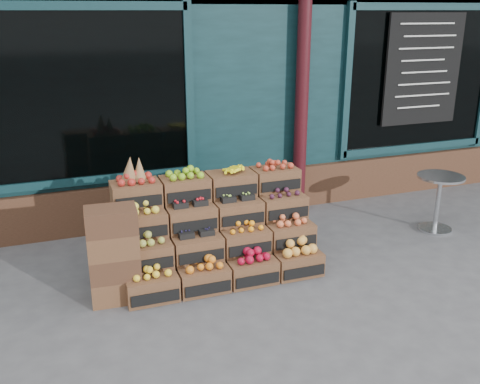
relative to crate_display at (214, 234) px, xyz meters
name	(u,v)px	position (x,y,z in m)	size (l,w,h in m)	color
ground	(282,288)	(0.51, -0.67, -0.41)	(60.00, 60.00, 0.00)	#4C4C4F
shop_facade	(163,30)	(0.51, 4.44, 1.99)	(12.00, 6.24, 4.80)	#0E2B2F
crate_display	(214,234)	(0.00, 0.00, 0.00)	(2.11, 1.04, 1.32)	brown
spare_crates	(114,255)	(-1.12, -0.31, 0.08)	(0.50, 0.37, 0.97)	brown
bistro_table	(439,196)	(3.04, 0.03, 0.06)	(0.59, 0.59, 0.74)	#AEB1B5
shopkeeper	(122,139)	(-0.61, 2.26, 0.62)	(0.75, 0.49, 2.05)	#154A17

